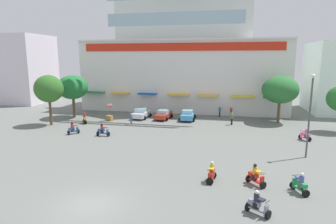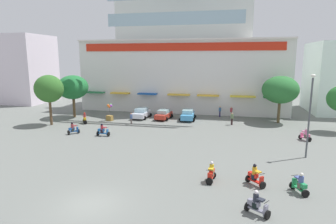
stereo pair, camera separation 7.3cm
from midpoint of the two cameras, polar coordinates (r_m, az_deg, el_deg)
The scene contains 23 objects.
ground_plane at distance 30.43m, azimuth -3.61°, elevation -6.36°, with size 128.00×128.00×0.00m, color slate.
colonial_building at distance 51.41m, azimuth 3.45°, elevation 11.72°, with size 34.15×15.96×22.66m.
flank_building_left at distance 65.91m, azimuth -27.02°, elevation 7.59°, with size 10.77×9.77×13.39m.
plaza_tree_0 at distance 41.20m, azimuth -22.52°, elevation 4.25°, with size 3.88×3.45×6.73m.
plaza_tree_2 at distance 45.49m, azimuth -18.31°, elevation 4.67°, with size 4.50×4.79×6.38m.
plaza_tree_3 at distance 42.45m, azimuth 21.45°, elevation 4.12°, with size 4.91×4.97×6.51m.
parked_car_0 at distance 43.35m, azimuth -5.21°, elevation -0.20°, with size 2.44×4.25×1.53m.
parked_car_1 at distance 42.37m, azimuth -0.81°, elevation -0.48°, with size 2.44×3.98×1.42m.
parked_car_2 at distance 41.85m, azimuth 4.00°, elevation -0.57°, with size 2.46×4.06×1.53m.
scooter_rider_0 at distance 35.96m, azimuth -18.24°, elevation -3.24°, with size 1.24×1.36×1.45m.
scooter_rider_1 at distance 18.06m, azimuth 17.38°, elevation -17.19°, with size 1.47×1.23×1.47m.
scooter_rider_2 at distance 21.63m, azimuth 8.68°, elevation -11.93°, with size 0.70×1.40×1.51m.
scooter_rider_3 at distance 21.57m, azimuth 24.76°, elevation -12.94°, with size 1.07×1.54×1.48m.
scooter_rider_4 at distance 41.25m, azimuth -16.14°, elevation -1.30°, with size 1.20×1.48×1.58m.
scooter_rider_6 at distance 34.89m, azimuth 25.65°, elevation -4.18°, with size 1.19×1.44×1.46m.
scooter_rider_7 at distance 21.71m, azimuth 17.03°, elevation -12.17°, with size 1.39×1.44×1.56m.
scooter_rider_9 at distance 34.13m, azimuth -12.74°, elevation -3.66°, with size 1.49×0.54×1.47m.
pedestrian_0 at distance 39.61m, azimuth 12.63°, elevation -1.17°, with size 0.55×0.55×1.69m.
pedestrian_1 at distance 44.75m, azimuth 10.32°, elevation 0.26°, with size 0.36×0.36×1.67m.
pedestrian_2 at distance 44.61m, azimuth 12.48°, elevation 0.12°, with size 0.51×0.51×1.65m.
pedestrian_3 at distance 39.47m, azimuth -7.26°, elevation -1.14°, with size 0.48×0.48×1.56m.
streetlamp_near at distance 28.25m, azimuth 26.41°, elevation 0.28°, with size 0.40×0.40×7.54m.
balloon_vendor_cart at distance 42.13m, azimuth -11.47°, elevation -0.22°, with size 1.04×0.84×2.48m.
Camera 2 is at (8.18, -14.94, 8.88)m, focal length 30.71 mm.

